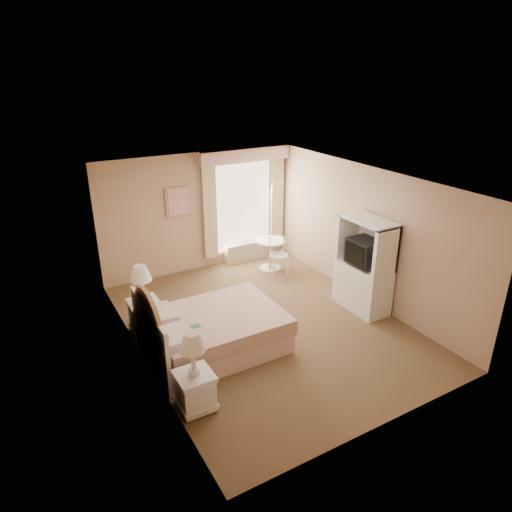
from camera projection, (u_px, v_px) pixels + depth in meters
room at (266, 257)px, 7.34m from camera, size 4.21×5.51×2.51m
window at (245, 202)px, 9.90m from camera, size 2.05×0.22×2.51m
framed_art at (178, 202)px, 9.18m from camera, size 0.52×0.04×0.62m
bed at (210, 331)px, 7.01m from camera, size 2.06×1.54×1.37m
nightstand_near at (195, 381)px, 5.76m from camera, size 0.46×0.46×1.11m
nightstand_far at (144, 308)px, 7.45m from camera, size 0.48×0.48×1.17m
round_table at (270, 250)px, 9.77m from camera, size 0.63×0.63×0.66m
cafe_chair at (278, 251)px, 9.58m from camera, size 0.48×0.48×0.84m
armoire at (364, 272)px, 8.09m from camera, size 0.51×1.03×1.71m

